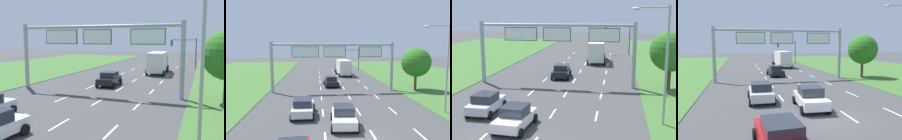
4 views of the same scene
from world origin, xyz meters
TOP-DOWN VIEW (x-y plane):
  - lane_dashes_inner_left at (-1.75, 12.00)m, footprint 0.14×62.40m
  - lane_dashes_inner_right at (1.75, 12.00)m, footprint 0.14×62.40m
  - lane_dashes_slip at (5.25, 12.00)m, footprint 0.14×62.40m
  - car_near_red at (-0.16, 2.41)m, footprint 2.34×4.17m
  - car_mid_lane at (-3.61, 5.33)m, footprint 2.13×4.06m
  - car_far_ahead at (-0.07, 19.61)m, footprint 2.35×4.23m
  - box_truck at (3.36, 32.35)m, footprint 2.94×8.60m
  - sign_gantry at (0.11, 15.58)m, footprint 17.24×0.44m
  - traffic_light_mast at (6.78, 41.94)m, footprint 4.76×0.49m
  - street_lamp at (9.73, 4.87)m, footprint 2.61×0.32m
  - roadside_tree_mid at (11.99, 15.46)m, footprint 4.18×4.18m

SIDE VIEW (x-z plane):
  - lane_dashes_inner_left at x=-1.75m, z-range 0.00..0.01m
  - lane_dashes_inner_right at x=1.75m, z-range 0.00..0.01m
  - lane_dashes_slip at x=5.25m, z-range 0.00..0.01m
  - car_mid_lane at x=-3.61m, z-range 0.00..1.62m
  - car_far_ahead at x=-0.07m, z-range 0.01..1.62m
  - car_near_red at x=-0.16m, z-range -0.01..1.65m
  - box_truck at x=3.36m, z-range 0.12..3.47m
  - traffic_light_mast at x=6.78m, z-range 1.07..6.67m
  - roadside_tree_mid at x=11.99m, z-range 0.97..7.12m
  - sign_gantry at x=0.11m, z-range 1.47..8.47m
  - street_lamp at x=9.73m, z-range 0.83..9.33m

